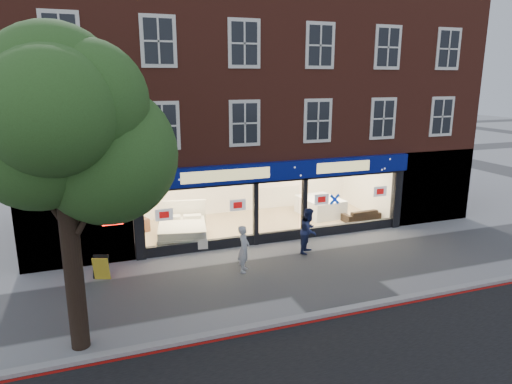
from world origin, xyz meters
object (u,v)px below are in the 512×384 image
display_bed (182,230)px  pedestrian_blue (309,230)px  sofa (361,215)px  a_board (101,268)px  pedestrian_grey (244,249)px  mattress_stack (320,206)px

display_bed → pedestrian_blue: size_ratio=1.56×
display_bed → sofa: size_ratio=1.53×
a_board → sofa: bearing=32.3°
pedestrian_grey → pedestrian_blue: bearing=-44.6°
pedestrian_grey → pedestrian_blue: size_ratio=0.94×
sofa → a_board: 11.57m
display_bed → pedestrian_grey: pedestrian_grey is taller
a_board → pedestrian_grey: 4.71m
display_bed → mattress_stack: (6.81, 1.16, 0.04)m
sofa → pedestrian_blue: 4.65m
mattress_stack → pedestrian_blue: pedestrian_blue is taller
sofa → pedestrian_blue: (-3.89, -2.50, 0.51)m
display_bed → mattress_stack: bearing=20.5°
mattress_stack → pedestrian_grey: 7.19m
display_bed → pedestrian_grey: 3.88m
a_board → pedestrian_blue: (7.44, -0.12, 0.46)m
pedestrian_blue → pedestrian_grey: bearing=150.5°
display_bed → mattress_stack: size_ratio=1.21×
display_bed → sofa: 8.15m
mattress_stack → pedestrian_grey: pedestrian_grey is taller
sofa → pedestrian_blue: pedestrian_blue is taller
sofa → a_board: size_ratio=2.18×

